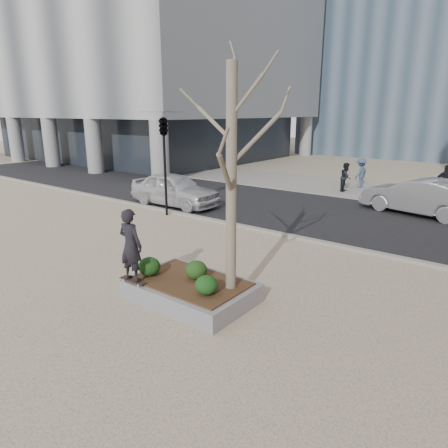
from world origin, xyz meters
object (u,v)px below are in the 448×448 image
Objects in this scene: planter at (191,290)px; skateboarder at (131,245)px; police_car at (175,189)px; skateboard at (133,281)px.

skateboarder reaches higher than planter.
skateboarder is at bearing -142.69° from police_car.
planter is 1.68× the size of skateboarder.
planter is 0.63× the size of police_car.
police_car reaches higher than planter.
planter is at bearing -146.79° from skateboarder.
skateboard is 10.23m from police_car.
skateboard reaches higher than planter.
planter is 10.34m from police_car.
skateboarder reaches higher than police_car.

